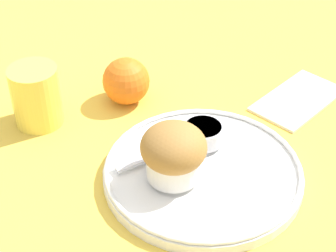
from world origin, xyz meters
TOP-DOWN VIEW (x-y plane):
  - ground_plane at (0.00, 0.00)m, footprint 3.00×3.00m
  - plate at (0.00, -0.02)m, footprint 0.25×0.25m
  - muffin at (-0.04, 0.00)m, footprint 0.08×0.08m
  - cream_ramekin at (0.04, 0.02)m, footprint 0.05×0.05m
  - berry_pair at (-0.00, 0.03)m, footprint 0.03×0.01m
  - butter_knife at (-0.00, 0.04)m, footprint 0.16×0.06m
  - orange_fruit at (0.05, 0.18)m, footprint 0.07×0.07m
  - juice_glass at (-0.07, 0.23)m, footprint 0.07×0.07m
  - folded_napkin at (0.23, -0.01)m, footprint 0.14×0.08m

SIDE VIEW (x-z plane):
  - ground_plane at x=0.00m, z-range 0.00..0.00m
  - folded_napkin at x=0.23m, z-range 0.00..0.01m
  - plate at x=0.00m, z-range 0.00..0.02m
  - butter_knife at x=0.00m, z-range 0.02..0.02m
  - berry_pair at x=0.00m, z-range 0.02..0.03m
  - cream_ramekin at x=0.04m, z-range 0.02..0.04m
  - orange_fruit at x=0.05m, z-range 0.00..0.07m
  - juice_glass at x=-0.07m, z-range 0.00..0.09m
  - muffin at x=-0.04m, z-range 0.02..0.09m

